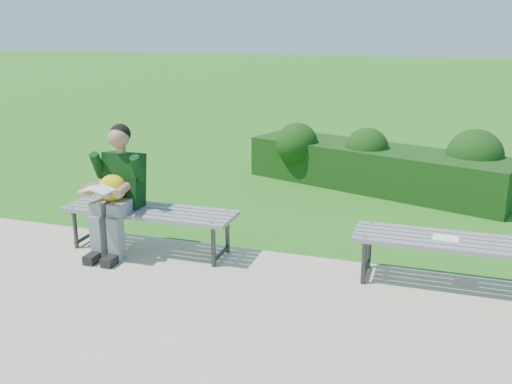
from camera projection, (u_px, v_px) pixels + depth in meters
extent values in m
plane|color=#306A1B|center=(272.00, 253.00, 5.94)|extent=(80.00, 80.00, 0.00)
cube|color=#B4A997|center=(207.00, 336.00, 4.34)|extent=(30.00, 3.50, 0.02)
cube|color=#0E3F13|center=(376.00, 168.00, 8.25)|extent=(3.93, 2.15, 0.60)
sphere|color=#0E3F13|center=(297.00, 144.00, 8.58)|extent=(0.80, 0.80, 0.63)
sphere|color=#0E3F13|center=(367.00, 149.00, 8.19)|extent=(0.79, 0.79, 0.62)
sphere|color=#0E3F13|center=(475.00, 157.00, 7.70)|extent=(0.97, 0.97, 0.76)
cube|color=gray|center=(139.00, 217.00, 5.66)|extent=(1.80, 0.08, 0.04)
cube|color=gray|center=(145.00, 214.00, 5.75)|extent=(1.80, 0.08, 0.04)
cube|color=gray|center=(149.00, 211.00, 5.85)|extent=(1.80, 0.08, 0.04)
cube|color=gray|center=(154.00, 208.00, 5.94)|extent=(1.80, 0.08, 0.04)
cube|color=gray|center=(159.00, 205.00, 6.04)|extent=(1.80, 0.09, 0.04)
cylinder|color=#2D2D30|center=(75.00, 230.00, 5.97)|extent=(0.04, 0.04, 0.41)
cylinder|color=#2D2D30|center=(96.00, 218.00, 6.32)|extent=(0.04, 0.04, 0.41)
cylinder|color=#2D2D30|center=(84.00, 208.00, 6.09)|extent=(0.04, 0.42, 0.04)
cylinder|color=#2D2D30|center=(87.00, 237.00, 6.18)|extent=(0.04, 0.42, 0.04)
cylinder|color=gray|center=(72.00, 208.00, 5.88)|extent=(0.02, 0.02, 0.01)
cylinder|color=gray|center=(95.00, 197.00, 6.26)|extent=(0.02, 0.02, 0.01)
cylinder|color=#2D2D30|center=(213.00, 247.00, 5.51)|extent=(0.04, 0.04, 0.41)
cylinder|color=#2D2D30|center=(227.00, 234.00, 5.85)|extent=(0.04, 0.04, 0.41)
cylinder|color=#2D2D30|center=(220.00, 223.00, 5.63)|extent=(0.04, 0.42, 0.04)
cylinder|color=#2D2D30|center=(221.00, 254.00, 5.72)|extent=(0.04, 0.42, 0.04)
cylinder|color=gray|center=(212.00, 223.00, 5.42)|extent=(0.02, 0.02, 0.01)
cylinder|color=gray|center=(228.00, 210.00, 5.80)|extent=(0.02, 0.02, 0.01)
cube|color=gray|center=(457.00, 250.00, 4.83)|extent=(1.80, 0.09, 0.04)
cube|color=gray|center=(457.00, 246.00, 4.93)|extent=(1.80, 0.08, 0.04)
cube|color=gray|center=(457.00, 242.00, 5.02)|extent=(1.80, 0.08, 0.04)
cube|color=gray|center=(457.00, 238.00, 5.12)|extent=(1.80, 0.09, 0.04)
cube|color=gray|center=(457.00, 234.00, 5.21)|extent=(1.80, 0.09, 0.04)
cylinder|color=#2D2D30|center=(364.00, 263.00, 5.14)|extent=(0.04, 0.04, 0.41)
cylinder|color=#2D2D30|center=(369.00, 248.00, 5.49)|extent=(0.04, 0.04, 0.41)
cylinder|color=#2D2D30|center=(368.00, 237.00, 5.26)|extent=(0.04, 0.42, 0.04)
cylinder|color=#2D2D30|center=(366.00, 269.00, 5.36)|extent=(0.04, 0.42, 0.04)
cylinder|color=gray|center=(365.00, 237.00, 5.06)|extent=(0.02, 0.02, 0.01)
cylinder|color=gray|center=(371.00, 223.00, 5.44)|extent=(0.02, 0.02, 0.01)
cube|color=slate|center=(106.00, 204.00, 5.80)|extent=(0.14, 0.42, 0.13)
cube|color=slate|center=(124.00, 206.00, 5.74)|extent=(0.14, 0.42, 0.13)
cube|color=slate|center=(99.00, 237.00, 5.71)|extent=(0.12, 0.13, 0.45)
cube|color=slate|center=(116.00, 239.00, 5.66)|extent=(0.12, 0.13, 0.45)
cube|color=black|center=(94.00, 257.00, 5.67)|extent=(0.11, 0.26, 0.09)
cube|color=black|center=(112.00, 260.00, 5.62)|extent=(0.11, 0.26, 0.09)
cube|color=black|center=(124.00, 180.00, 5.89)|extent=(0.40, 0.30, 0.59)
cylinder|color=#A36855|center=(121.00, 150.00, 5.78)|extent=(0.10, 0.10, 0.08)
sphere|color=#A36855|center=(119.00, 137.00, 5.73)|extent=(0.21, 0.21, 0.21)
sphere|color=black|center=(120.00, 134.00, 5.75)|extent=(0.21, 0.21, 0.21)
cylinder|color=black|center=(98.00, 165.00, 5.82)|extent=(0.10, 0.21, 0.30)
cylinder|color=black|center=(138.00, 169.00, 5.69)|extent=(0.10, 0.21, 0.30)
cylinder|color=#A36855|center=(92.00, 187.00, 5.65)|extent=(0.14, 0.31, 0.08)
cylinder|color=#A36855|center=(122.00, 190.00, 5.55)|extent=(0.14, 0.31, 0.08)
sphere|color=#A36855|center=(89.00, 192.00, 5.48)|extent=(0.09, 0.09, 0.09)
sphere|color=#A36855|center=(107.00, 194.00, 5.42)|extent=(0.09, 0.09, 0.09)
sphere|color=yellow|center=(113.00, 188.00, 5.70)|extent=(0.27, 0.27, 0.27)
cone|color=orange|center=(106.00, 192.00, 5.60)|extent=(0.08, 0.08, 0.08)
cone|color=black|center=(111.00, 175.00, 5.67)|extent=(0.03, 0.05, 0.08)
cone|color=black|center=(114.00, 176.00, 5.68)|extent=(0.03, 0.04, 0.07)
sphere|color=white|center=(103.00, 187.00, 5.61)|extent=(0.05, 0.05, 0.05)
sphere|color=white|center=(111.00, 188.00, 5.59)|extent=(0.05, 0.05, 0.05)
cube|color=white|center=(90.00, 188.00, 5.45)|extent=(0.15, 0.20, 0.05)
cube|color=white|center=(103.00, 190.00, 5.40)|extent=(0.15, 0.20, 0.05)
cube|color=white|center=(446.00, 238.00, 5.04)|extent=(0.23, 0.18, 0.01)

